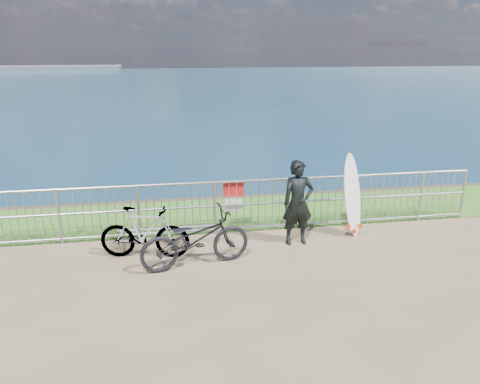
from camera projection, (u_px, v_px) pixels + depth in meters
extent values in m
plane|color=#326E1E|center=(231.00, 214.00, 10.70)|extent=(120.00, 120.00, 0.00)
cube|color=brown|center=(225.00, 286.00, 12.59)|extent=(120.00, 0.30, 5.00)
plane|color=navy|center=(168.00, 89.00, 94.29)|extent=(260.00, 260.00, 0.00)
cube|color=#565E68|center=(15.00, 68.00, 159.54)|extent=(70.00, 12.00, 1.50)
cylinder|color=#919499|center=(239.00, 181.00, 9.34)|extent=(10.00, 0.06, 0.06)
cylinder|color=#919499|center=(239.00, 205.00, 9.49)|extent=(10.00, 0.05, 0.05)
cylinder|color=#919499|center=(239.00, 228.00, 9.64)|extent=(10.00, 0.05, 0.05)
cylinder|color=#919499|center=(59.00, 217.00, 8.96)|extent=(0.06, 0.06, 1.10)
cylinder|color=#919499|center=(139.00, 213.00, 9.19)|extent=(0.06, 0.06, 1.10)
cylinder|color=#919499|center=(215.00, 208.00, 9.43)|extent=(0.06, 0.06, 1.10)
cylinder|color=#919499|center=(287.00, 204.00, 9.66)|extent=(0.06, 0.06, 1.10)
cylinder|color=#919499|center=(355.00, 201.00, 9.90)|extent=(0.06, 0.06, 1.10)
cylinder|color=#919499|center=(421.00, 197.00, 10.14)|extent=(0.06, 0.06, 1.10)
cylinder|color=#919499|center=(463.00, 195.00, 10.29)|extent=(0.06, 0.06, 1.10)
cube|color=red|center=(233.00, 189.00, 9.44)|extent=(0.42, 0.02, 0.30)
cube|color=white|center=(234.00, 189.00, 9.43)|extent=(0.38, 0.01, 0.08)
cube|color=white|center=(234.00, 205.00, 9.54)|extent=(0.36, 0.02, 0.26)
imported|color=black|center=(298.00, 203.00, 8.90)|extent=(0.62, 0.42, 1.66)
ellipsoid|color=white|center=(353.00, 195.00, 9.34)|extent=(0.56, 0.54, 1.68)
cone|color=#BF3714|center=(347.00, 225.00, 9.39)|extent=(0.10, 0.18, 0.10)
cone|color=#BF3714|center=(359.00, 225.00, 9.43)|extent=(0.10, 0.18, 0.10)
cone|color=#BF3714|center=(352.00, 230.00, 9.45)|extent=(0.10, 0.18, 0.10)
imported|color=black|center=(195.00, 239.00, 8.06)|extent=(2.04, 1.07, 1.02)
imported|color=black|center=(145.00, 232.00, 8.39)|extent=(1.68, 0.76, 0.97)
cylinder|color=#919499|center=(171.00, 228.00, 8.87)|extent=(1.98, 0.05, 0.05)
cylinder|color=#919499|center=(124.00, 240.00, 8.79)|extent=(0.04, 0.04, 0.38)
cylinder|color=#919499|center=(218.00, 234.00, 9.07)|extent=(0.04, 0.04, 0.38)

